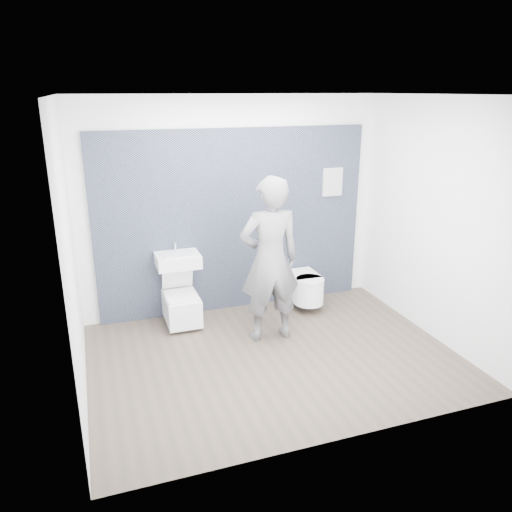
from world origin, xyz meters
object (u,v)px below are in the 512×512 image
object	(u,v)px
washbasin	(178,260)
toilet_rounded	(305,287)
visitor	(270,260)
toilet_square	(182,306)

from	to	relation	value
washbasin	toilet_rounded	distance (m)	1.78
washbasin	visitor	xyz separation A→B (m)	(0.93, -0.78, 0.15)
washbasin	toilet_rounded	size ratio (longest dim) A/B	0.80
washbasin	toilet_rounded	bearing A→B (deg)	-4.60
toilet_square	visitor	bearing A→B (deg)	-36.60
visitor	washbasin	bearing A→B (deg)	-38.36
washbasin	toilet_square	xyz separation A→B (m)	(-0.00, -0.09, -0.59)
toilet_square	visitor	size ratio (longest dim) A/B	0.40
toilet_square	visitor	xyz separation A→B (m)	(0.93, -0.69, 0.73)
toilet_square	washbasin	bearing A→B (deg)	90.00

